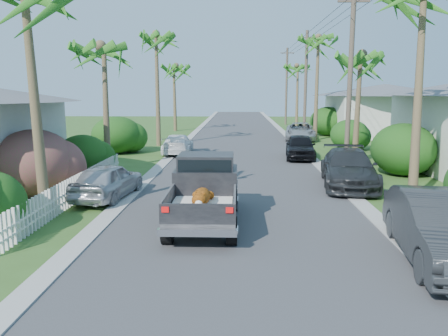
{
  "coord_description": "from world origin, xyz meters",
  "views": [
    {
      "loc": [
        -0.12,
        -9.98,
        4.01
      ],
      "look_at": [
        -0.6,
        4.74,
        1.4
      ],
      "focal_mm": 35.0,
      "sensor_mm": 36.0,
      "label": 1
    }
  ],
  "objects_px": {
    "parked_car_ln": "(108,181)",
    "utility_pole_c": "(306,84)",
    "palm_r_d": "(298,66)",
    "palm_l_d": "(174,66)",
    "pickup_truck": "(206,189)",
    "parked_car_rn": "(441,228)",
    "palm_l_b": "(103,47)",
    "utility_pole_b": "(350,79)",
    "parked_car_rm": "(348,169)",
    "palm_r_b": "(360,55)",
    "palm_r_c": "(319,38)",
    "parked_car_rd": "(300,132)",
    "utility_pole_d": "(286,86)",
    "palm_l_c": "(156,35)",
    "parked_car_rf": "(300,147)",
    "parked_car_lf": "(178,144)",
    "house_right_far": "(384,112)"
  },
  "relations": [
    {
      "from": "utility_pole_b",
      "to": "palm_r_d",
      "type": "bearing_deg",
      "value": 88.09
    },
    {
      "from": "parked_car_rd",
      "to": "utility_pole_b",
      "type": "height_order",
      "value": "utility_pole_b"
    },
    {
      "from": "parked_car_rn",
      "to": "parked_car_rd",
      "type": "bearing_deg",
      "value": 96.43
    },
    {
      "from": "palm_l_b",
      "to": "utility_pole_b",
      "type": "xyz_separation_m",
      "value": [
        12.4,
        1.0,
        -1.55
      ]
    },
    {
      "from": "utility_pole_c",
      "to": "utility_pole_d",
      "type": "relative_size",
      "value": 1.0
    },
    {
      "from": "palm_r_c",
      "to": "utility_pole_c",
      "type": "distance_m",
      "value": 4.08
    },
    {
      "from": "parked_car_lf",
      "to": "palm_l_d",
      "type": "xyz_separation_m",
      "value": [
        -2.52,
        16.33,
        5.81
      ]
    },
    {
      "from": "parked_car_rm",
      "to": "house_right_far",
      "type": "bearing_deg",
      "value": 76.37
    },
    {
      "from": "palm_l_b",
      "to": "utility_pole_c",
      "type": "xyz_separation_m",
      "value": [
        12.4,
        16.0,
        -1.55
      ]
    },
    {
      "from": "palm_l_b",
      "to": "palm_l_c",
      "type": "height_order",
      "value": "palm_l_c"
    },
    {
      "from": "utility_pole_b",
      "to": "utility_pole_d",
      "type": "relative_size",
      "value": 1.0
    },
    {
      "from": "parked_car_rd",
      "to": "palm_l_b",
      "type": "bearing_deg",
      "value": -122.47
    },
    {
      "from": "parked_car_rd",
      "to": "utility_pole_d",
      "type": "distance_m",
      "value": 17.4
    },
    {
      "from": "palm_l_d",
      "to": "palm_l_b",
      "type": "bearing_deg",
      "value": -90.78
    },
    {
      "from": "palm_r_b",
      "to": "house_right_far",
      "type": "xyz_separation_m",
      "value": [
        6.4,
        15.0,
        -3.83
      ]
    },
    {
      "from": "parked_car_rf",
      "to": "palm_r_c",
      "type": "xyz_separation_m",
      "value": [
        2.6,
        9.96,
        7.39
      ]
    },
    {
      "from": "utility_pole_b",
      "to": "palm_l_d",
      "type": "bearing_deg",
      "value": 119.95
    },
    {
      "from": "house_right_far",
      "to": "utility_pole_b",
      "type": "bearing_deg",
      "value": -113.52
    },
    {
      "from": "palm_r_d",
      "to": "utility_pole_b",
      "type": "xyz_separation_m",
      "value": [
        -0.9,
        -27.0,
        -2.14
      ]
    },
    {
      "from": "parked_car_rm",
      "to": "palm_l_c",
      "type": "xyz_separation_m",
      "value": [
        -10.57,
        13.63,
        7.15
      ]
    },
    {
      "from": "palm_r_d",
      "to": "palm_l_d",
      "type": "bearing_deg",
      "value": -155.22
    },
    {
      "from": "parked_car_rm",
      "to": "parked_car_lf",
      "type": "height_order",
      "value": "parked_car_rm"
    },
    {
      "from": "parked_car_ln",
      "to": "parked_car_rn",
      "type": "bearing_deg",
      "value": 156.42
    },
    {
      "from": "palm_l_b",
      "to": "palm_r_b",
      "type": "relative_size",
      "value": 1.03
    },
    {
      "from": "palm_r_b",
      "to": "palm_r_d",
      "type": "bearing_deg",
      "value": 90.23
    },
    {
      "from": "parked_car_rd",
      "to": "palm_r_c",
      "type": "relative_size",
      "value": 0.54
    },
    {
      "from": "palm_l_c",
      "to": "palm_r_d",
      "type": "height_order",
      "value": "palm_l_c"
    },
    {
      "from": "house_right_far",
      "to": "parked_car_lf",
      "type": "bearing_deg",
      "value": -144.01
    },
    {
      "from": "house_right_far",
      "to": "utility_pole_d",
      "type": "distance_m",
      "value": 15.16
    },
    {
      "from": "parked_car_ln",
      "to": "utility_pole_c",
      "type": "xyz_separation_m",
      "value": [
        10.6,
        22.1,
        3.93
      ]
    },
    {
      "from": "palm_l_d",
      "to": "utility_pole_c",
      "type": "bearing_deg",
      "value": -26.38
    },
    {
      "from": "pickup_truck",
      "to": "palm_r_d",
      "type": "height_order",
      "value": "palm_r_d"
    },
    {
      "from": "parked_car_ln",
      "to": "palm_r_d",
      "type": "distance_m",
      "value": 36.49
    },
    {
      "from": "palm_l_b",
      "to": "palm_l_d",
      "type": "xyz_separation_m",
      "value": [
        0.3,
        22.0,
        0.29
      ]
    },
    {
      "from": "parked_car_rd",
      "to": "palm_l_b",
      "type": "relative_size",
      "value": 0.69
    },
    {
      "from": "pickup_truck",
      "to": "palm_l_c",
      "type": "distance_m",
      "value": 20.58
    },
    {
      "from": "pickup_truck",
      "to": "palm_l_d",
      "type": "xyz_separation_m",
      "value": [
        -5.38,
        30.76,
        5.43
      ]
    },
    {
      "from": "parked_car_rm",
      "to": "palm_l_d",
      "type": "bearing_deg",
      "value": 121.02
    },
    {
      "from": "parked_car_rn",
      "to": "utility_pole_b",
      "type": "height_order",
      "value": "utility_pole_b"
    },
    {
      "from": "parked_car_rm",
      "to": "utility_pole_b",
      "type": "distance_m",
      "value": 6.1
    },
    {
      "from": "parked_car_rn",
      "to": "utility_pole_b",
      "type": "relative_size",
      "value": 0.55
    },
    {
      "from": "palm_r_c",
      "to": "utility_pole_d",
      "type": "relative_size",
      "value": 1.04
    },
    {
      "from": "palm_r_c",
      "to": "parked_car_rm",
      "type": "bearing_deg",
      "value": -95.29
    },
    {
      "from": "utility_pole_c",
      "to": "palm_r_b",
      "type": "bearing_deg",
      "value": -85.6
    },
    {
      "from": "parked_car_rd",
      "to": "house_right_far",
      "type": "relative_size",
      "value": 0.57
    },
    {
      "from": "palm_l_d",
      "to": "parked_car_ln",
      "type": "bearing_deg",
      "value": -86.94
    },
    {
      "from": "parked_car_lf",
      "to": "palm_r_d",
      "type": "distance_m",
      "value": 25.41
    },
    {
      "from": "parked_car_lf",
      "to": "palm_r_c",
      "type": "distance_m",
      "value": 15.13
    },
    {
      "from": "palm_l_c",
      "to": "palm_l_d",
      "type": "distance_m",
      "value": 12.1
    },
    {
      "from": "palm_l_b",
      "to": "pickup_truck",
      "type": "bearing_deg",
      "value": -57.04
    }
  ]
}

